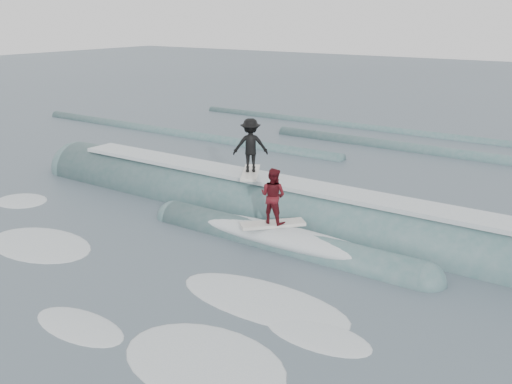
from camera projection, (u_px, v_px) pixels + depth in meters
The scene contains 6 objects.
ground at pixel (162, 271), 15.94m from camera, with size 160.00×160.00×0.00m, color #3E4E5A.
breaking_wave at pixel (273, 217), 20.02m from camera, with size 23.47×4.06×2.56m.
surfer_black at pixel (251, 147), 20.15m from camera, with size 1.48×2.00×2.02m.
surfer_red at pixel (273, 199), 17.40m from camera, with size 1.76×1.84×1.84m.
whitewater at pixel (150, 284), 15.13m from camera, with size 16.32×6.36×0.10m.
far_swells at pixel (334, 142), 31.77m from camera, with size 38.04×8.65×0.80m.
Camera 1 is at (10.42, -10.46, 6.91)m, focal length 40.00 mm.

